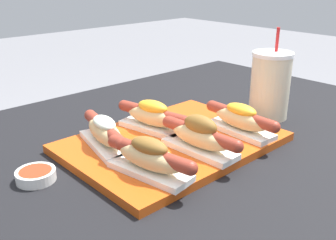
# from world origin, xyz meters

# --- Properties ---
(serving_tray) EXTENTS (0.46, 0.33, 0.02)m
(serving_tray) POSITION_xyz_m (-0.03, -0.00, 0.72)
(serving_tray) COLOR #CC4C14
(serving_tray) RESTS_ON patio_table
(hot_dog_0) EXTENTS (0.09, 0.20, 0.07)m
(hot_dog_0) POSITION_xyz_m (-0.17, -0.09, 0.76)
(hot_dog_0) COLOR white
(hot_dog_0) RESTS_ON serving_tray
(hot_dog_1) EXTENTS (0.07, 0.21, 0.08)m
(hot_dog_1) POSITION_xyz_m (-0.04, -0.08, 0.76)
(hot_dog_1) COLOR white
(hot_dog_1) RESTS_ON serving_tray
(hot_dog_2) EXTENTS (0.07, 0.21, 0.07)m
(hot_dog_2) POSITION_xyz_m (0.10, -0.08, 0.76)
(hot_dog_2) COLOR white
(hot_dog_2) RESTS_ON serving_tray
(hot_dog_3) EXTENTS (0.10, 0.20, 0.07)m
(hot_dog_3) POSITION_xyz_m (-0.17, 0.07, 0.76)
(hot_dog_3) COLOR white
(hot_dog_3) RESTS_ON serving_tray
(hot_dog_4) EXTENTS (0.09, 0.20, 0.07)m
(hot_dog_4) POSITION_xyz_m (-0.03, 0.07, 0.76)
(hot_dog_4) COLOR white
(hot_dog_4) RESTS_ON serving_tray
(sauce_bowl) EXTENTS (0.07, 0.07, 0.02)m
(sauce_bowl) POSITION_xyz_m (-0.33, 0.06, 0.72)
(sauce_bowl) COLOR white
(sauce_bowl) RESTS_ON patio_table
(drink_cup) EXTENTS (0.10, 0.10, 0.23)m
(drink_cup) POSITION_xyz_m (0.28, -0.04, 0.79)
(drink_cup) COLOR beige
(drink_cup) RESTS_ON patio_table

